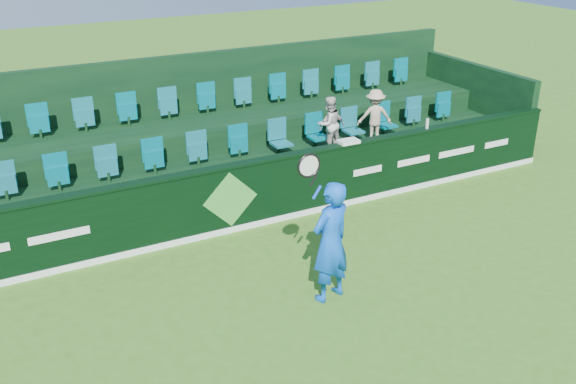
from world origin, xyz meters
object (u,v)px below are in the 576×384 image
tennis_player (330,241)px  spectator_middle (332,127)px  spectator_left (329,124)px  towel (348,141)px  drinks_bottle (427,124)px  spectator_right (375,116)px

tennis_player → spectator_middle: bearing=58.4°
spectator_left → towel: spectator_left is taller
spectator_middle → drinks_bottle: bearing=148.9°
towel → drinks_bottle: (2.01, 0.00, 0.08)m
spectator_middle → tennis_player: bearing=60.5°
tennis_player → spectator_middle: size_ratio=2.53×
spectator_middle → drinks_bottle: spectator_middle is taller
spectator_middle → drinks_bottle: 2.05m
spectator_right → tennis_player: bearing=70.2°
spectator_right → spectator_middle: bearing=22.1°
spectator_right → towel: bearing=60.3°
spectator_left → towel: size_ratio=2.87×
spectator_left → spectator_middle: (0.08, 0.00, -0.08)m
spectator_left → spectator_right: spectator_right is taller
tennis_player → spectator_left: size_ratio=2.19×
tennis_player → drinks_bottle: bearing=34.7°
tennis_player → spectator_middle: (2.46, 4.01, 0.31)m
towel → tennis_player: bearing=-126.9°
spectator_right → towel: spectator_right is taller
spectator_left → spectator_right: (1.21, 0.00, 0.00)m
drinks_bottle → spectator_right: bearing=117.6°
tennis_player → drinks_bottle: tennis_player is taller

